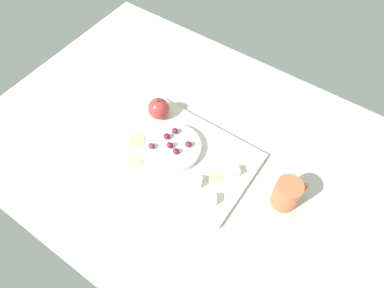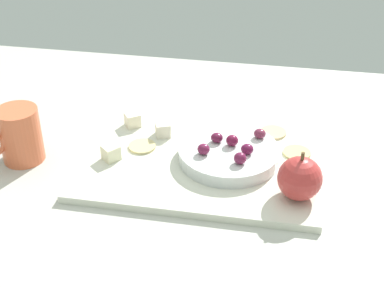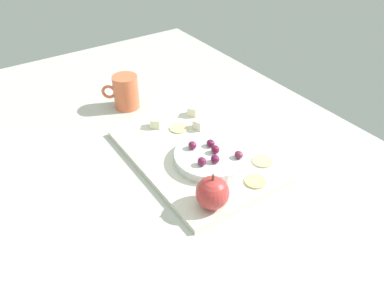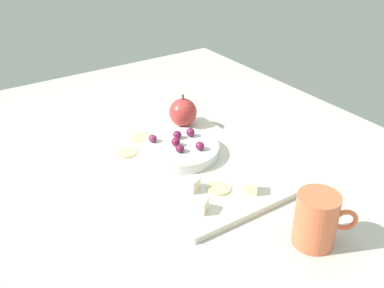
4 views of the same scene
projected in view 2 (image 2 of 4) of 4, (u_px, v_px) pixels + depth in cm
name	position (u px, v px, depth cm)	size (l,w,h in cm)	color
table	(168.00, 184.00, 88.63)	(139.22, 89.38, 4.18)	#B8B9AE
platter	(200.00, 163.00, 88.91)	(38.36, 26.55, 1.27)	silver
serving_dish	(229.00, 154.00, 88.16)	(16.33, 16.33, 2.15)	silver
apple_whole	(300.00, 178.00, 78.75)	(6.55, 6.55, 6.55)	#B83533
apple_stem	(303.00, 156.00, 76.66)	(0.50, 0.50, 1.20)	brown
cheese_cube_0	(133.00, 120.00, 97.04)	(2.44, 2.44, 2.44)	#F9EBC9
cheese_cube_1	(163.00, 129.00, 94.25)	(2.44, 2.44, 2.44)	#F0E2CB
cheese_cube_2	(111.00, 153.00, 88.12)	(2.44, 2.44, 2.44)	#F4EEC2
cracker_0	(297.00, 153.00, 89.92)	(4.54, 4.54, 0.40)	#D1C47C
cracker_1	(273.00, 132.00, 95.36)	(4.54, 4.54, 0.40)	#D4B987
cracker_2	(142.00, 146.00, 91.60)	(4.54, 4.54, 0.40)	#D7C587
grape_0	(217.00, 138.00, 88.71)	(1.98, 1.78, 1.60)	#5F1837
grape_1	(204.00, 149.00, 85.67)	(1.98, 1.78, 1.78)	maroon
grape_2	(232.00, 141.00, 87.74)	(1.98, 1.78, 1.87)	maroon
grape_3	(260.00, 134.00, 89.80)	(1.98, 1.78, 1.59)	maroon
grape_4	(247.00, 149.00, 85.73)	(1.98, 1.78, 1.71)	#60163B
grape_5	(240.00, 158.00, 83.42)	(1.98, 1.78, 1.87)	maroon
cup	(19.00, 136.00, 88.49)	(7.55, 9.04, 9.26)	#E06740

